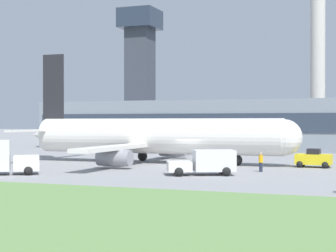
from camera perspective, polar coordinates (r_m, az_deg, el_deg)
The scene contains 7 objects.
ground_plane at distance 53.08m, azimuth 1.89°, elevation -4.08°, with size 400.00×400.00×0.00m, color gray.
terminal_building at distance 84.80m, azimuth 8.41°, elevation 0.42°, with size 67.13×13.99×22.18m.
smokestack_left at distance 110.28m, azimuth 14.97°, elevation 7.73°, with size 3.18×3.18×36.01m.
airplane at distance 56.59m, azimuth -1.59°, elevation -1.07°, with size 29.15×27.02×11.44m.
pushback_tug at distance 53.14m, azimuth 14.58°, elevation -3.27°, with size 3.28×2.35×1.71m.
baggage_truck at distance 44.22m, azimuth 3.90°, elevation -3.72°, with size 5.68×4.22×1.96m.
ground_crew_person at distance 47.52m, azimuth 9.42°, elevation -3.63°, with size 0.46×0.46×1.61m.
Camera 1 is at (17.13, -50.06, 4.24)m, focal length 60.00 mm.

